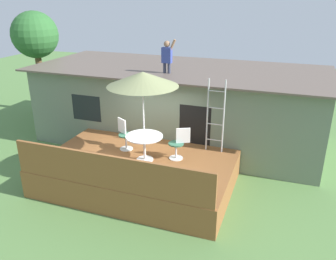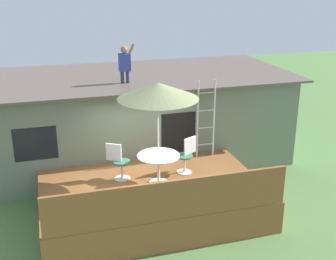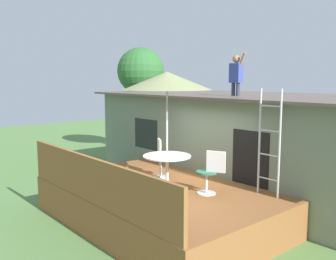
{
  "view_description": "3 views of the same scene",
  "coord_description": "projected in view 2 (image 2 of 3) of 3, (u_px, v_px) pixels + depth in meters",
  "views": [
    {
      "loc": [
        3.81,
        -8.02,
        5.22
      ],
      "look_at": [
        0.6,
        0.85,
        1.46
      ],
      "focal_mm": 36.78,
      "sensor_mm": 36.0,
      "label": 1
    },
    {
      "loc": [
        -2.31,
        -9.37,
        5.66
      ],
      "look_at": [
        0.67,
        0.81,
        1.87
      ],
      "focal_mm": 46.6,
      "sensor_mm": 36.0,
      "label": 2
    },
    {
      "loc": [
        6.3,
        -5.16,
        3.18
      ],
      "look_at": [
        -0.36,
        0.51,
        2.0
      ],
      "focal_mm": 40.3,
      "sensor_mm": 36.0,
      "label": 3
    }
  ],
  "objects": [
    {
      "name": "patio_umbrella",
      "position": [
        158.0,
        91.0,
        9.99
      ],
      "size": [
        1.9,
        1.9,
        2.54
      ],
      "color": "silver",
      "rests_on": "deck"
    },
    {
      "name": "deck_railing",
      "position": [
        171.0,
        200.0,
        9.03
      ],
      "size": [
        5.25,
        0.08,
        0.9
      ],
      "primitive_type": "cube",
      "color": "brown",
      "rests_on": "deck"
    },
    {
      "name": "deck",
      "position": [
        151.0,
        198.0,
        10.85
      ],
      "size": [
        5.35,
        3.5,
        0.8
      ],
      "primitive_type": "cube",
      "color": "brown",
      "rests_on": "ground"
    },
    {
      "name": "ground_plane",
      "position": [
        152.0,
        213.0,
        10.99
      ],
      "size": [
        40.0,
        40.0,
        0.0
      ],
      "primitive_type": "plane",
      "color": "#567F42"
    },
    {
      "name": "patio_chair_left",
      "position": [
        119.0,
        162.0,
        10.87
      ],
      "size": [
        0.57,
        0.44,
        0.92
      ],
      "rotation": [
        0.0,
        0.0,
        -0.54
      ],
      "color": "silver",
      "rests_on": "deck"
    },
    {
      "name": "step_ladder",
      "position": [
        206.0,
        119.0,
        12.02
      ],
      "size": [
        0.52,
        0.04,
        2.2
      ],
      "color": "silver",
      "rests_on": "deck"
    },
    {
      "name": "patio_table",
      "position": [
        159.0,
        161.0,
        10.58
      ],
      "size": [
        1.04,
        1.04,
        0.74
      ],
      "color": "silver",
      "rests_on": "deck"
    },
    {
      "name": "house",
      "position": [
        123.0,
        118.0,
        13.77
      ],
      "size": [
        10.5,
        4.5,
        2.75
      ],
      "color": "slate",
      "rests_on": "ground"
    },
    {
      "name": "person_figure",
      "position": [
        125.0,
        62.0,
        12.19
      ],
      "size": [
        0.47,
        0.2,
        1.11
      ],
      "color": "#33384C",
      "rests_on": "house"
    },
    {
      "name": "patio_chair_right",
      "position": [
        186.0,
        155.0,
        11.25
      ],
      "size": [
        0.59,
        0.44,
        0.92
      ],
      "rotation": [
        0.0,
        0.0,
        -2.67
      ],
      "color": "silver",
      "rests_on": "deck"
    }
  ]
}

